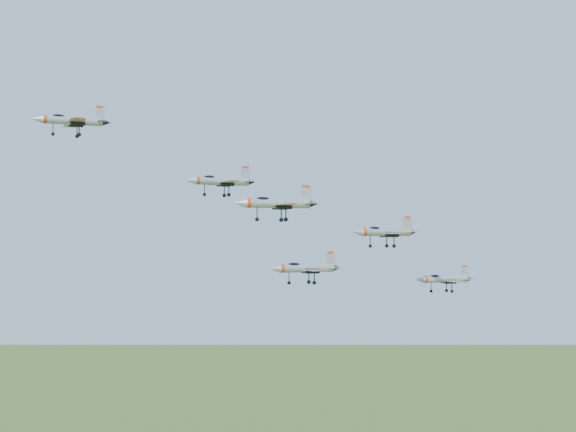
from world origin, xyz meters
name	(u,v)px	position (x,y,z in m)	size (l,w,h in m)	color
jet_lead	(71,120)	(-26.64, 9.34, 149.03)	(12.38, 10.16, 3.32)	#999EA4
jet_left_high	(220,181)	(-4.13, 2.55, 139.64)	(12.04, 9.91, 3.22)	#999EA4
jet_right_high	(275,203)	(-2.27, -16.83, 135.27)	(12.30, 10.21, 3.28)	#999EA4
jet_left_low	(305,268)	(11.80, 4.90, 125.40)	(13.27, 10.91, 3.55)	#999EA4
jet_right_low	(384,232)	(19.45, -8.91, 131.44)	(11.92, 9.82, 3.19)	#999EA4
jet_trail	(444,279)	(34.81, -2.45, 123.41)	(11.05, 9.19, 2.95)	#999EA4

